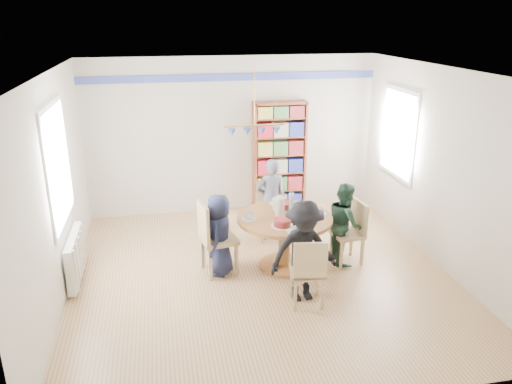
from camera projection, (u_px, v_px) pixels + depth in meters
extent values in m
plane|color=tan|center=(262.00, 274.00, 6.77)|extent=(5.00, 5.00, 0.00)
plane|color=white|center=(263.00, 71.00, 5.87)|extent=(5.00, 5.00, 0.00)
plane|color=beige|center=(233.00, 136.00, 8.63)|extent=(5.00, 0.00, 5.00)
plane|color=beige|center=(326.00, 275.00, 4.01)|extent=(5.00, 0.00, 5.00)
plane|color=beige|center=(54.00, 193.00, 5.87)|extent=(0.00, 5.00, 5.00)
plane|color=beige|center=(442.00, 169.00, 6.78)|extent=(0.00, 5.00, 5.00)
cube|color=#374599|center=(232.00, 77.00, 8.28)|extent=(5.00, 0.02, 0.12)
cube|color=white|center=(57.00, 165.00, 6.06)|extent=(0.03, 1.32, 1.52)
cube|color=white|center=(59.00, 165.00, 6.07)|extent=(0.01, 1.20, 1.40)
cube|color=white|center=(399.00, 134.00, 7.91)|extent=(0.03, 1.12, 1.42)
cube|color=white|center=(397.00, 134.00, 7.90)|extent=(0.01, 1.00, 1.30)
cylinder|color=gold|center=(255.00, 97.00, 6.46)|extent=(0.01, 0.01, 0.75)
cylinder|color=gold|center=(255.00, 125.00, 6.58)|extent=(0.80, 0.02, 0.02)
cone|color=#416CB7|center=(232.00, 132.00, 6.56)|extent=(0.11, 0.11, 0.10)
cone|color=#416CB7|center=(247.00, 132.00, 6.59)|extent=(0.11, 0.11, 0.10)
cone|color=#416CB7|center=(262.00, 131.00, 6.63)|extent=(0.11, 0.11, 0.10)
cone|color=#416CB7|center=(277.00, 130.00, 6.66)|extent=(0.11, 0.11, 0.10)
cube|color=silver|center=(75.00, 257.00, 6.49)|extent=(0.10, 1.00, 0.60)
cube|color=silver|center=(76.00, 271.00, 6.14)|extent=(0.02, 0.06, 0.56)
cube|color=silver|center=(78.00, 264.00, 6.32)|extent=(0.02, 0.06, 0.56)
cube|color=silver|center=(80.00, 257.00, 6.51)|extent=(0.02, 0.06, 0.56)
cube|color=silver|center=(82.00, 250.00, 6.69)|extent=(0.02, 0.06, 0.56)
cube|color=silver|center=(84.00, 244.00, 6.88)|extent=(0.02, 0.06, 0.56)
cylinder|color=#975D31|center=(285.00, 218.00, 6.75)|extent=(1.30, 1.30, 0.05)
cylinder|color=#975D31|center=(284.00, 244.00, 6.88)|extent=(0.16, 0.16, 0.70)
cylinder|color=#975D31|center=(284.00, 265.00, 6.99)|extent=(0.70, 0.70, 0.04)
cube|color=tan|center=(219.00, 239.00, 6.69)|extent=(0.53, 0.53, 0.05)
cube|color=tan|center=(203.00, 223.00, 6.53)|extent=(0.12, 0.45, 0.54)
cube|color=tan|center=(236.00, 260.00, 6.68)|extent=(0.05, 0.05, 0.46)
cube|color=tan|center=(228.00, 249.00, 7.00)|extent=(0.05, 0.05, 0.46)
cube|color=tan|center=(210.00, 265.00, 6.55)|extent=(0.05, 0.05, 0.46)
cube|color=tan|center=(203.00, 253.00, 6.87)|extent=(0.05, 0.05, 0.46)
cube|color=tan|center=(347.00, 234.00, 6.99)|extent=(0.44, 0.44, 0.05)
cube|color=tan|center=(360.00, 218.00, 6.96)|extent=(0.08, 0.40, 0.47)
cube|color=tan|center=(331.00, 246.00, 7.16)|extent=(0.04, 0.04, 0.40)
cube|color=tan|center=(341.00, 255.00, 6.87)|extent=(0.04, 0.04, 0.40)
cube|color=tan|center=(351.00, 243.00, 7.25)|extent=(0.04, 0.04, 0.40)
cube|color=tan|center=(362.00, 252.00, 6.96)|extent=(0.04, 0.04, 0.40)
cube|color=tan|center=(271.00, 213.00, 7.71)|extent=(0.43, 0.43, 0.05)
cube|color=tan|center=(270.00, 194.00, 7.80)|extent=(0.41, 0.06, 0.48)
cube|color=tan|center=(262.00, 231.00, 7.61)|extent=(0.04, 0.04, 0.42)
cube|color=tan|center=(284.00, 230.00, 7.66)|extent=(0.04, 0.04, 0.42)
cube|color=tan|center=(259.00, 223.00, 7.92)|extent=(0.04, 0.04, 0.42)
cube|color=tan|center=(280.00, 222.00, 7.96)|extent=(0.04, 0.04, 0.42)
cube|color=tan|center=(307.00, 272.00, 5.97)|extent=(0.44, 0.44, 0.05)
cube|color=tan|center=(310.00, 261.00, 5.72)|extent=(0.40, 0.09, 0.47)
cube|color=tan|center=(317.00, 281.00, 6.20)|extent=(0.04, 0.04, 0.40)
cube|color=tan|center=(292.00, 282.00, 6.18)|extent=(0.04, 0.04, 0.40)
cube|color=tan|center=(322.00, 295.00, 5.90)|extent=(0.04, 0.04, 0.40)
cube|color=tan|center=(295.00, 296.00, 5.88)|extent=(0.04, 0.04, 0.40)
imported|color=#171C34|center=(219.00, 235.00, 6.64)|extent=(0.50, 0.63, 1.13)
imported|color=#193224|center=(345.00, 223.00, 6.97)|extent=(0.49, 0.60, 1.16)
imported|color=gray|center=(271.00, 200.00, 7.65)|extent=(0.50, 0.35, 1.30)
imported|color=black|center=(304.00, 252.00, 5.99)|extent=(0.87, 0.55, 1.29)
cube|color=brown|center=(254.00, 158.00, 8.68)|extent=(0.04, 0.28, 1.94)
cube|color=brown|center=(303.00, 156.00, 8.84)|extent=(0.04, 0.28, 1.94)
cube|color=brown|center=(280.00, 103.00, 8.44)|extent=(0.92, 0.28, 0.04)
cube|color=brown|center=(278.00, 207.00, 9.07)|extent=(0.92, 0.28, 0.06)
cube|color=brown|center=(277.00, 155.00, 8.88)|extent=(0.92, 0.02, 1.94)
cube|color=brown|center=(279.00, 189.00, 8.96)|extent=(0.87, 0.26, 0.02)
cube|color=brown|center=(279.00, 172.00, 8.85)|extent=(0.87, 0.26, 0.02)
cube|color=brown|center=(279.00, 155.00, 8.74)|extent=(0.87, 0.26, 0.02)
cube|color=brown|center=(280.00, 136.00, 8.63)|extent=(0.87, 0.26, 0.02)
cube|color=brown|center=(280.00, 118.00, 8.52)|extent=(0.87, 0.26, 0.02)
cube|color=#B51B31|center=(264.00, 201.00, 8.96)|extent=(0.26, 0.20, 0.24)
cube|color=beige|center=(279.00, 200.00, 9.01)|extent=(0.26, 0.20, 0.24)
cube|color=navy|center=(294.00, 199.00, 9.06)|extent=(0.26, 0.20, 0.24)
cube|color=#D3C454|center=(264.00, 184.00, 8.85)|extent=(0.26, 0.20, 0.24)
cube|color=#447340|center=(279.00, 183.00, 8.90)|extent=(0.26, 0.20, 0.24)
cube|color=maroon|center=(294.00, 182.00, 8.95)|extent=(0.26, 0.20, 0.24)
cube|color=#B51B31|center=(264.00, 166.00, 8.74)|extent=(0.26, 0.20, 0.24)
cube|color=beige|center=(279.00, 165.00, 8.79)|extent=(0.26, 0.20, 0.24)
cube|color=navy|center=(294.00, 164.00, 8.84)|extent=(0.26, 0.20, 0.24)
cube|color=#D3C454|center=(264.00, 148.00, 8.63)|extent=(0.26, 0.20, 0.24)
cube|color=#447340|center=(280.00, 147.00, 8.68)|extent=(0.26, 0.20, 0.24)
cube|color=maroon|center=(295.00, 147.00, 8.73)|extent=(0.26, 0.20, 0.24)
cube|color=#B51B31|center=(264.00, 130.00, 8.52)|extent=(0.26, 0.20, 0.24)
cube|color=beige|center=(280.00, 129.00, 8.57)|extent=(0.26, 0.20, 0.24)
cube|color=navy|center=(295.00, 129.00, 8.62)|extent=(0.26, 0.20, 0.24)
cube|color=#D3C454|center=(264.00, 112.00, 8.42)|extent=(0.26, 0.20, 0.20)
cube|color=#447340|center=(280.00, 112.00, 8.47)|extent=(0.26, 0.20, 0.20)
cube|color=maroon|center=(296.00, 111.00, 8.52)|extent=(0.26, 0.20, 0.20)
cylinder|color=white|center=(280.00, 206.00, 6.77)|extent=(0.12, 0.12, 0.24)
sphere|color=white|center=(280.00, 198.00, 6.73)|extent=(0.09, 0.09, 0.09)
cylinder|color=silver|center=(291.00, 203.00, 6.83)|extent=(0.07, 0.07, 0.29)
cylinder|color=#416CB7|center=(292.00, 193.00, 6.78)|extent=(0.03, 0.03, 0.03)
cylinder|color=white|center=(283.00, 208.00, 7.02)|extent=(0.31, 0.31, 0.01)
cylinder|color=maroon|center=(283.00, 205.00, 7.00)|extent=(0.24, 0.24, 0.09)
cylinder|color=white|center=(283.00, 226.00, 6.44)|extent=(0.31, 0.31, 0.01)
cylinder|color=maroon|center=(283.00, 222.00, 6.42)|extent=(0.24, 0.24, 0.09)
cylinder|color=white|center=(249.00, 219.00, 6.65)|extent=(0.20, 0.20, 0.01)
imported|color=white|center=(249.00, 216.00, 6.64)|extent=(0.13, 0.13, 0.10)
cylinder|color=white|center=(319.00, 214.00, 6.83)|extent=(0.20, 0.20, 0.01)
imported|color=white|center=(320.00, 211.00, 6.82)|extent=(0.10, 0.10, 0.09)
cylinder|color=white|center=(276.00, 204.00, 7.20)|extent=(0.20, 0.20, 0.01)
imported|color=white|center=(276.00, 201.00, 7.18)|extent=(0.13, 0.13, 0.10)
cylinder|color=white|center=(294.00, 231.00, 6.29)|extent=(0.20, 0.20, 0.01)
imported|color=white|center=(294.00, 228.00, 6.28)|extent=(0.10, 0.10, 0.09)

